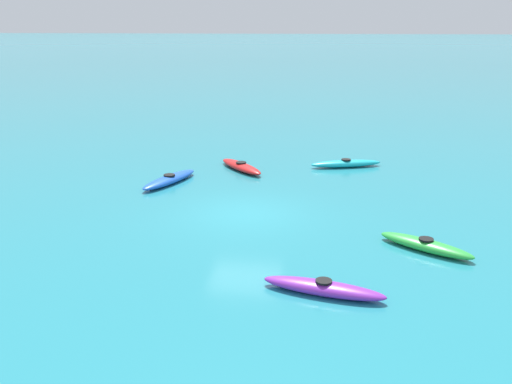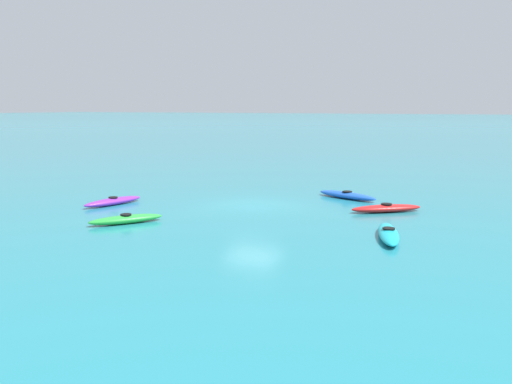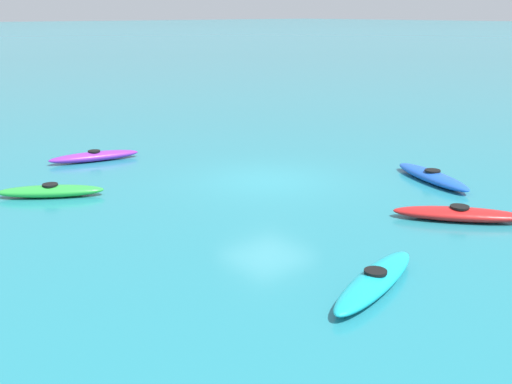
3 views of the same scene
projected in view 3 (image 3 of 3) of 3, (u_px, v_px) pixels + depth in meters
ground_plane at (268, 180)px, 18.81m from camera, size 600.00×600.00×0.00m
kayak_red at (459, 214)px, 15.18m from camera, size 2.90×2.54×0.37m
kayak_blue at (432, 177)px, 18.62m from camera, size 3.40×1.86×0.37m
kayak_cyan at (375, 281)px, 11.43m from camera, size 1.60×3.33×0.37m
kayak_green at (51, 191)px, 17.12m from camera, size 2.16×2.75×0.37m
kayak_purple at (94, 156)px, 21.21m from camera, size 1.30×3.12×0.37m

